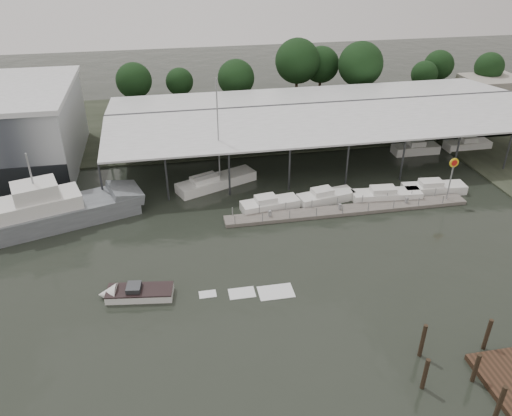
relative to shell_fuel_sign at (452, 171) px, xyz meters
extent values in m
plane|color=black|center=(-27.00, -9.99, -3.93)|extent=(200.00, 200.00, 0.00)
cube|color=#373D2E|center=(-27.00, 32.01, -3.83)|extent=(140.00, 30.00, 0.30)
cube|color=#303336|center=(-10.00, 18.01, 2.84)|extent=(58.00, 0.40, 0.30)
cylinder|color=#303336|center=(-39.00, 6.51, -1.18)|extent=(0.24, 0.24, 5.50)
cylinder|color=#303336|center=(-39.00, 29.51, -1.18)|extent=(0.24, 0.24, 5.50)
cylinder|color=#303336|center=(19.00, 29.51, -1.18)|extent=(0.24, 0.24, 5.50)
cube|color=slate|center=(-12.00, 0.01, -3.73)|extent=(28.00, 2.00, 0.40)
cylinder|color=gray|center=(-25.00, -0.89, -3.13)|extent=(0.10, 0.10, 1.20)
cylinder|color=gray|center=(1.00, 0.91, -3.13)|extent=(0.10, 0.10, 1.20)
cube|color=gray|center=(-13.00, 0.01, -3.23)|extent=(0.30, 0.30, 0.70)
cylinder|color=gray|center=(0.00, 0.01, -1.43)|extent=(0.16, 0.16, 5.00)
cylinder|color=yellow|center=(0.00, 0.01, 1.07)|extent=(1.10, 0.12, 1.10)
cylinder|color=red|center=(0.00, -0.06, 1.07)|extent=(0.70, 0.05, 0.70)
cube|color=gray|center=(28.00, 35.01, -1.93)|extent=(10.00, 8.00, 4.00)
cube|color=slate|center=(-44.09, 3.23, -3.03)|extent=(18.58, 9.84, 2.40)
cube|color=slate|center=(-36.53, 5.64, -2.03)|extent=(4.60, 5.24, 1.85)
cube|color=silver|center=(-45.12, 2.90, -1.24)|extent=(9.23, 6.20, 1.80)
cube|color=silver|center=(-45.12, 2.90, 0.47)|extent=(5.11, 4.42, 1.61)
cylinder|color=gray|center=(-45.12, 2.90, 2.87)|extent=(0.18, 0.18, 3.50)
cube|color=white|center=(-25.80, 9.00, -3.43)|extent=(10.33, 6.30, 1.40)
cube|color=silver|center=(-27.29, 8.37, -2.53)|extent=(3.68, 2.90, 0.80)
cylinder|color=gray|center=(-25.33, 9.19, 3.24)|extent=(0.16, 0.16, 12.35)
cylinder|color=gray|center=(-27.01, 8.49, -2.03)|extent=(3.27, 1.46, 0.12)
cube|color=white|center=(-34.81, -10.75, -3.58)|extent=(5.87, 2.74, 0.90)
cone|color=white|center=(-37.55, -10.38, -3.58)|extent=(1.85, 2.20, 2.00)
cube|color=black|center=(-34.81, -10.75, -3.18)|extent=(5.88, 2.80, 0.12)
cube|color=#303336|center=(-35.26, -10.69, -2.93)|extent=(1.38, 1.55, 0.50)
cube|color=silver|center=(-29.04, -11.52, -3.91)|extent=(2.30, 1.50, 0.04)
cube|color=silver|center=(-26.06, -11.93, -3.91)|extent=(3.10, 2.00, 0.04)
cube|color=silver|center=(-23.09, -12.33, -3.91)|extent=(3.90, 2.50, 0.04)
cube|color=white|center=(-20.51, 2.25, -3.43)|extent=(6.83, 3.14, 1.10)
cube|color=silver|center=(-21.01, 2.25, -2.63)|extent=(2.51, 1.93, 0.70)
cube|color=white|center=(-13.72, 2.81, -3.43)|extent=(6.98, 3.38, 1.10)
cube|color=silver|center=(-14.22, 2.81, -2.63)|extent=(2.60, 2.01, 0.70)
cube|color=white|center=(-6.63, 1.90, -3.43)|extent=(8.23, 2.85, 1.10)
cube|color=silver|center=(-7.13, 1.90, -2.63)|extent=(2.95, 1.83, 0.70)
cube|color=white|center=(-0.30, 2.49, -3.43)|extent=(7.66, 2.81, 1.10)
cube|color=silver|center=(-0.80, 2.49, -2.63)|extent=(2.75, 1.82, 0.70)
cylinder|color=#34281A|center=(-11.57, -24.49, -2.97)|extent=(0.32, 0.32, 3.12)
cylinder|color=#34281A|center=(-12.02, -27.76, -2.64)|extent=(0.32, 0.32, 3.78)
cylinder|color=#34281A|center=(-15.36, -24.40, -2.87)|extent=(0.32, 0.32, 3.31)
cylinder|color=#34281A|center=(-14.13, -21.57, -2.73)|extent=(0.32, 0.32, 3.59)
cylinder|color=#34281A|center=(-9.02, -21.81, -2.80)|extent=(0.32, 0.32, 3.45)
cylinder|color=black|center=(-35.81, 37.98, -1.83)|extent=(0.50, 0.50, 4.19)
sphere|color=#173917|center=(-35.81, 37.98, 1.94)|extent=(5.86, 5.86, 5.86)
cylinder|color=black|center=(-28.32, 40.18, -2.24)|extent=(0.50, 0.50, 3.36)
sphere|color=#173917|center=(-28.32, 40.18, 0.78)|extent=(4.71, 4.71, 4.71)
cylinder|color=black|center=(-19.19, 35.54, -1.75)|extent=(0.50, 0.50, 4.36)
sphere|color=#173917|center=(-19.19, 35.54, 2.18)|extent=(6.10, 6.10, 6.10)
cylinder|color=black|center=(-7.99, 38.50, -1.17)|extent=(0.50, 0.50, 5.50)
sphere|color=#173917|center=(-7.99, 38.50, 3.78)|extent=(7.70, 7.70, 7.70)
cylinder|color=black|center=(-3.09, 40.34, -1.63)|extent=(0.50, 0.50, 4.60)
sphere|color=#173917|center=(-3.09, 40.34, 2.51)|extent=(6.44, 6.44, 6.44)
cylinder|color=black|center=(2.09, 34.77, -1.22)|extent=(0.50, 0.50, 5.41)
sphere|color=#173917|center=(2.09, 34.77, 3.65)|extent=(7.58, 7.58, 7.58)
cylinder|color=black|center=(15.35, 36.93, -2.24)|extent=(0.50, 0.50, 3.37)
sphere|color=#173917|center=(15.35, 36.93, 0.79)|extent=(4.72, 4.72, 4.72)
cylinder|color=black|center=(19.55, 39.75, -1.98)|extent=(0.50, 0.50, 3.90)
sphere|color=#173917|center=(19.55, 39.75, 1.53)|extent=(5.46, 5.46, 5.46)
cylinder|color=black|center=(28.47, 37.47, -2.04)|extent=(0.50, 0.50, 3.77)
sphere|color=#173917|center=(28.47, 37.47, 1.35)|extent=(5.28, 5.28, 5.28)
camera|label=1|loc=(-31.22, -45.87, 24.20)|focal=35.00mm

